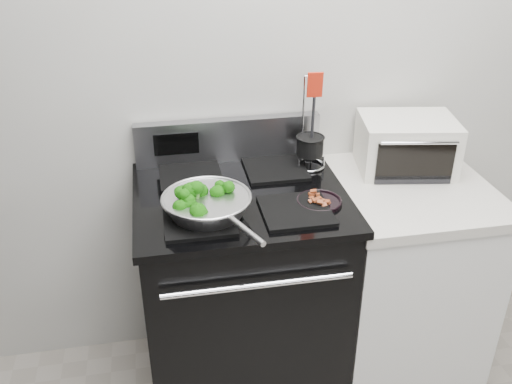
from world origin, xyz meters
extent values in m
cube|color=silver|center=(0.00, 1.75, 1.35)|extent=(4.00, 0.02, 2.70)
cube|color=black|center=(-0.30, 1.41, 0.46)|extent=(0.76, 0.66, 0.92)
cube|color=black|center=(-0.30, 1.41, 0.94)|extent=(0.79, 0.69, 0.03)
cube|color=#99999E|center=(-0.30, 1.72, 1.04)|extent=(0.76, 0.05, 0.18)
cube|color=black|center=(-0.47, 1.24, 0.96)|extent=(0.24, 0.24, 0.01)
cube|color=black|center=(-0.13, 1.24, 0.96)|extent=(0.24, 0.24, 0.01)
cube|color=black|center=(-0.47, 1.58, 0.96)|extent=(0.24, 0.24, 0.01)
cube|color=black|center=(-0.13, 1.58, 0.96)|extent=(0.24, 0.24, 0.01)
cube|color=white|center=(0.39, 1.41, 0.44)|extent=(0.60, 0.66, 0.88)
cube|color=beige|center=(0.39, 1.41, 0.90)|extent=(0.62, 0.68, 0.04)
torus|color=silver|center=(-0.44, 1.27, 1.03)|extent=(0.31, 0.31, 0.01)
cylinder|color=silver|center=(-0.34, 1.05, 1.02)|extent=(0.09, 0.18, 0.02)
cylinder|color=black|center=(-0.03, 1.29, 0.95)|extent=(0.17, 0.17, 0.01)
cylinder|color=black|center=(0.01, 1.59, 1.04)|extent=(0.11, 0.11, 0.08)
cylinder|color=black|center=(0.01, 1.59, 1.13)|extent=(0.01, 0.01, 0.24)
cube|color=red|center=(0.01, 1.59, 1.30)|extent=(0.06, 0.02, 0.10)
cube|color=white|center=(0.41, 1.56, 1.03)|extent=(0.42, 0.34, 0.22)
cube|color=black|center=(0.41, 1.42, 1.02)|extent=(0.30, 0.06, 0.15)
camera|label=1|loc=(-0.59, -0.43, 1.97)|focal=40.00mm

